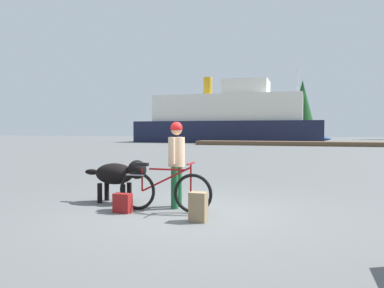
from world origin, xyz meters
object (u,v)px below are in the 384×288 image
object	(u,v)px
person_cyclist	(177,156)
sailboat_moored	(297,138)
backpack	(198,207)
bicycle	(164,190)
ferry_boat	(229,120)
dog	(119,174)
handbag_pannier	(123,203)

from	to	relation	value
person_cyclist	sailboat_moored	world-z (taller)	sailboat_moored
sailboat_moored	person_cyclist	bearing A→B (deg)	-91.94
person_cyclist	backpack	distance (m)	1.40
backpack	sailboat_moored	distance (m)	42.61
bicycle	person_cyclist	bearing A→B (deg)	75.74
bicycle	ferry_boat	xyz separation A→B (m)	(-6.62, 39.59, 2.44)
sailboat_moored	ferry_boat	bearing A→B (deg)	-163.02
backpack	sailboat_moored	bearing A→B (deg)	89.06
dog	ferry_boat	world-z (taller)	ferry_boat
handbag_pannier	backpack	bearing A→B (deg)	-8.85
person_cyclist	dog	size ratio (longest dim) A/B	1.18
person_cyclist	ferry_boat	world-z (taller)	ferry_boat
backpack	ferry_boat	xyz separation A→B (m)	(-7.43, 40.12, 2.59)
backpack	handbag_pannier	distance (m)	1.51
dog	ferry_boat	xyz separation A→B (m)	(-5.43, 39.06, 2.24)
bicycle	dog	xyz separation A→B (m)	(-1.19, 0.52, 0.20)
sailboat_moored	backpack	bearing A→B (deg)	-90.94
bicycle	backpack	distance (m)	0.98
bicycle	ferry_boat	distance (m)	40.21
bicycle	person_cyclist	world-z (taller)	person_cyclist
ferry_boat	backpack	bearing A→B (deg)	-79.50
bicycle	ferry_boat	bearing A→B (deg)	99.50
dog	bicycle	bearing A→B (deg)	-23.70
ferry_boat	sailboat_moored	distance (m)	8.82
person_cyclist	backpack	xyz separation A→B (m)	(0.71, -0.95, -0.75)
dog	person_cyclist	bearing A→B (deg)	-4.84
person_cyclist	ferry_boat	size ratio (longest dim) A/B	0.07
dog	sailboat_moored	size ratio (longest dim) A/B	0.15
person_cyclist	sailboat_moored	distance (m)	41.69
ferry_boat	sailboat_moored	bearing A→B (deg)	16.98
bicycle	sailboat_moored	xyz separation A→B (m)	(1.51, 42.07, 0.11)
dog	sailboat_moored	xyz separation A→B (m)	(2.71, 41.55, -0.09)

